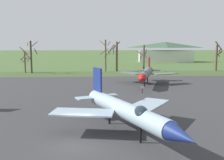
{
  "coord_description": "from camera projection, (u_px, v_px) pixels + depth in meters",
  "views": [
    {
      "loc": [
        1.57,
        -19.17,
        7.57
      ],
      "look_at": [
        3.97,
        19.27,
        2.26
      ],
      "focal_mm": 42.04,
      "sensor_mm": 36.0,
      "label": 1
    }
  ],
  "objects": [
    {
      "name": "bare_tree_left_of_center",
      "position": [
        31.0,
        56.0,
        67.38
      ],
      "size": [
        3.61,
        3.63,
        8.38
      ],
      "color": "#42382D",
      "rests_on": "ground"
    },
    {
      "name": "ground_plane",
      "position": [
        76.0,
        144.0,
        19.9
      ],
      "size": [
        600.0,
        600.0,
        0.0
      ],
      "primitive_type": "plane",
      "color": "#425B2D"
    },
    {
      "name": "bare_tree_center",
      "position": [
        106.0,
        54.0,
        72.21
      ],
      "size": [
        3.25,
        3.31,
        8.73
      ],
      "color": "brown",
      "rests_on": "ground"
    },
    {
      "name": "bare_tree_far_left",
      "position": [
        25.0,
        60.0,
        68.98
      ],
      "size": [
        2.68,
        2.66,
        6.85
      ],
      "color": "brown",
      "rests_on": "ground"
    },
    {
      "name": "grass_verge_strip",
      "position": [
        90.0,
        74.0,
        66.35
      ],
      "size": [
        161.91,
        12.0,
        0.06
      ],
      "primitive_type": "cube",
      "color": "#394D28",
      "rests_on": "ground"
    },
    {
      "name": "bare_tree_far_right",
      "position": [
        144.0,
        57.0,
        73.17
      ],
      "size": [
        2.85,
        3.2,
        7.3
      ],
      "color": "brown",
      "rests_on": "ground"
    },
    {
      "name": "bare_tree_right_of_center",
      "position": [
        116.0,
        55.0,
        72.52
      ],
      "size": [
        3.22,
        2.88,
        8.3
      ],
      "color": "brown",
      "rests_on": "ground"
    },
    {
      "name": "jet_fighter_front_left",
      "position": [
        126.0,
        110.0,
        21.8
      ],
      "size": [
        11.19,
        14.54,
        5.15
      ],
      "color": "#8EA3B2",
      "rests_on": "ground"
    },
    {
      "name": "asphalt_apron",
      "position": [
        84.0,
        101.0,
        35.09
      ],
      "size": [
        101.91,
        51.24,
        0.05
      ],
      "primitive_type": "cube",
      "color": "#333335",
      "rests_on": "ground"
    },
    {
      "name": "bare_tree_backdrop_extra",
      "position": [
        217.0,
        56.0,
        73.05
      ],
      "size": [
        2.6,
        2.66,
        8.39
      ],
      "color": "brown",
      "rests_on": "ground"
    },
    {
      "name": "jet_fighter_rear_center",
      "position": [
        146.0,
        74.0,
        48.23
      ],
      "size": [
        11.14,
        14.82,
        4.88
      ],
      "color": "#565B60",
      "rests_on": "ground"
    },
    {
      "name": "info_placard_rear_center",
      "position": [
        142.0,
        89.0,
        40.26
      ],
      "size": [
        0.61,
        0.33,
        1.07
      ],
      "color": "black",
      "rests_on": "ground"
    },
    {
      "name": "visitor_building",
      "position": [
        165.0,
        52.0,
        111.07
      ],
      "size": [
        24.09,
        12.25,
        8.45
      ],
      "color": "beige",
      "rests_on": "ground"
    }
  ]
}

